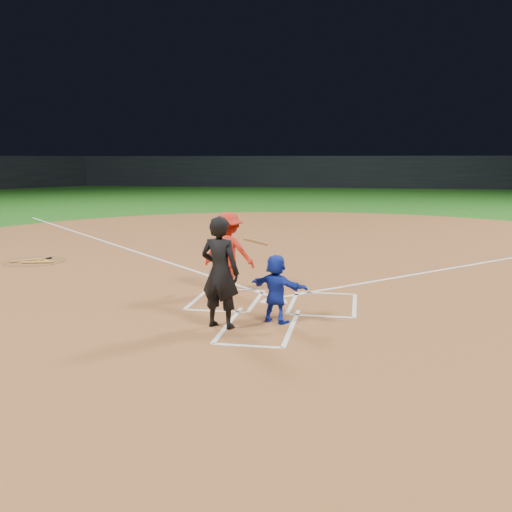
% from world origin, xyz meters
% --- Properties ---
extents(ground, '(120.00, 120.00, 0.00)m').
position_xyz_m(ground, '(0.00, 0.00, 0.00)').
color(ground, '#195715').
rests_on(ground, ground).
extents(home_plate_dirt, '(28.00, 28.00, 0.01)m').
position_xyz_m(home_plate_dirt, '(0.00, 6.00, 0.01)').
color(home_plate_dirt, brown).
rests_on(home_plate_dirt, ground).
extents(stadium_wall_far, '(80.00, 1.20, 3.20)m').
position_xyz_m(stadium_wall_far, '(0.00, 48.00, 1.60)').
color(stadium_wall_far, black).
rests_on(stadium_wall_far, ground).
extents(home_plate, '(0.60, 0.60, 0.02)m').
position_xyz_m(home_plate, '(0.00, 0.00, 0.02)').
color(home_plate, white).
rests_on(home_plate, home_plate_dirt).
extents(on_deck_circle, '(1.70, 1.70, 0.01)m').
position_xyz_m(on_deck_circle, '(-7.29, 3.33, 0.02)').
color(on_deck_circle, brown).
rests_on(on_deck_circle, home_plate_dirt).
extents(on_deck_logo, '(0.80, 0.80, 0.00)m').
position_xyz_m(on_deck_logo, '(-7.29, 3.33, 0.02)').
color(on_deck_logo, gold).
rests_on(on_deck_logo, on_deck_circle).
extents(on_deck_bat_a, '(0.08, 0.84, 0.06)m').
position_xyz_m(on_deck_bat_a, '(-7.14, 3.58, 0.05)').
color(on_deck_bat_a, '#A86C3D').
rests_on(on_deck_bat_a, on_deck_circle).
extents(on_deck_bat_b, '(0.63, 0.65, 0.06)m').
position_xyz_m(on_deck_bat_b, '(-7.49, 3.23, 0.05)').
color(on_deck_bat_b, '#986438').
rests_on(on_deck_bat_b, on_deck_circle).
extents(on_deck_bat_c, '(0.82, 0.32, 0.06)m').
position_xyz_m(on_deck_bat_c, '(-6.99, 3.03, 0.05)').
color(on_deck_bat_c, '#A9763E').
rests_on(on_deck_bat_c, on_deck_circle).
extents(bat_weight_donut, '(0.19, 0.19, 0.05)m').
position_xyz_m(bat_weight_donut, '(-7.09, 3.73, 0.05)').
color(bat_weight_donut, black).
rests_on(bat_weight_donut, on_deck_circle).
extents(catcher, '(1.17, 0.77, 1.20)m').
position_xyz_m(catcher, '(0.24, -1.44, 0.61)').
color(catcher, '#162DB7').
rests_on(catcher, home_plate_dirt).
extents(umpire, '(0.78, 0.61, 1.90)m').
position_xyz_m(umpire, '(-0.64, -1.89, 0.96)').
color(umpire, black).
rests_on(umpire, home_plate_dirt).
extents(chalk_markings, '(28.35, 17.32, 0.01)m').
position_xyz_m(chalk_markings, '(0.00, 5.29, 0.01)').
color(chalk_markings, white).
rests_on(chalk_markings, home_plate_dirt).
extents(batter_at_plate, '(1.40, 0.93, 1.72)m').
position_xyz_m(batter_at_plate, '(-1.08, 0.67, 0.87)').
color(batter_at_plate, red).
rests_on(batter_at_plate, home_plate_dirt).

